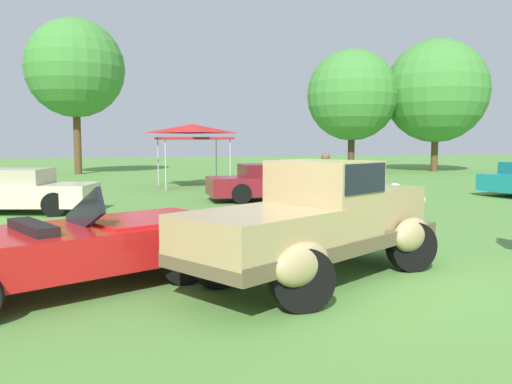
% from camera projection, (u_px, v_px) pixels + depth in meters
% --- Properties ---
extents(ground_plane, '(120.00, 120.00, 0.00)m').
position_uv_depth(ground_plane, '(361.00, 283.00, 7.40)').
color(ground_plane, '#568C3D').
extents(feature_pickup_truck, '(4.58, 3.46, 1.70)m').
position_uv_depth(feature_pickup_truck, '(320.00, 219.00, 7.49)').
color(feature_pickup_truck, brown).
rests_on(feature_pickup_truck, ground_plane).
extents(neighbor_convertible, '(4.71, 3.31, 1.40)m').
position_uv_depth(neighbor_convertible, '(75.00, 246.00, 7.06)').
color(neighbor_convertible, red).
rests_on(neighbor_convertible, ground_plane).
extents(show_car_cream, '(4.24, 2.74, 1.22)m').
position_uv_depth(show_car_cream, '(20.00, 191.00, 14.59)').
color(show_car_cream, beige).
rests_on(show_car_cream, ground_plane).
extents(show_car_burgundy, '(4.62, 1.92, 1.22)m').
position_uv_depth(show_car_burgundy, '(275.00, 182.00, 17.71)').
color(show_car_burgundy, maroon).
rests_on(show_car_burgundy, ground_plane).
extents(spectator_near_truck, '(0.45, 0.46, 1.69)m').
position_uv_depth(spectator_near_truck, '(325.00, 184.00, 13.26)').
color(spectator_near_truck, '#9E998E').
rests_on(spectator_near_truck, ground_plane).
extents(canopy_tent_left_field, '(2.96, 2.96, 2.71)m').
position_uv_depth(canopy_tent_left_field, '(192.00, 131.00, 22.60)').
color(canopy_tent_left_field, '#B7B7BC').
rests_on(canopy_tent_left_field, ground_plane).
extents(treeline_mid_left, '(5.80, 5.80, 9.20)m').
position_uv_depth(treeline_mid_left, '(75.00, 68.00, 31.29)').
color(treeline_mid_left, brown).
rests_on(treeline_mid_left, ground_plane).
extents(treeline_center, '(5.88, 5.88, 7.91)m').
position_uv_depth(treeline_center, '(352.00, 95.00, 34.29)').
color(treeline_center, '#47331E').
rests_on(treeline_center, ground_plane).
extents(treeline_mid_right, '(6.66, 6.66, 8.57)m').
position_uv_depth(treeline_mid_right, '(436.00, 91.00, 34.37)').
color(treeline_mid_right, brown).
rests_on(treeline_mid_right, ground_plane).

